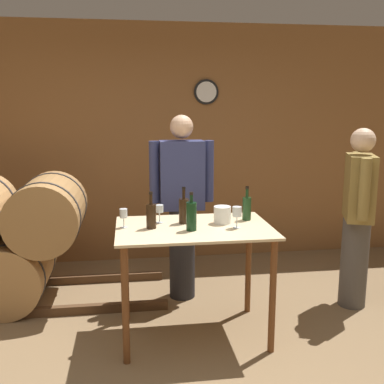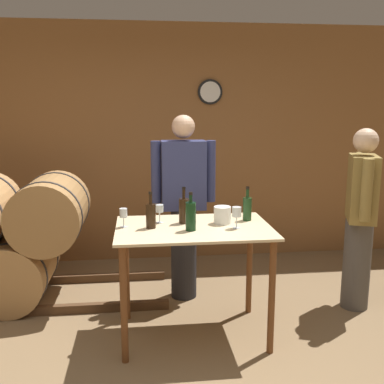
% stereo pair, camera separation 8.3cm
% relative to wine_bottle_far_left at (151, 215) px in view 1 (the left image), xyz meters
% --- Properties ---
extents(ground_plane, '(14.00, 14.00, 0.00)m').
position_rel_wine_bottle_far_left_xyz_m(ground_plane, '(0.17, -0.63, -0.99)').
color(ground_plane, brown).
extents(back_wall, '(8.40, 0.08, 2.70)m').
position_rel_wine_bottle_far_left_xyz_m(back_wall, '(0.17, 1.89, 0.36)').
color(back_wall, brown).
rests_on(back_wall, ground_plane).
extents(tasting_table, '(1.18, 0.79, 0.89)m').
position_rel_wine_bottle_far_left_xyz_m(tasting_table, '(0.32, -0.00, -0.25)').
color(tasting_table, beige).
rests_on(tasting_table, ground_plane).
extents(wine_bottle_far_left, '(0.07, 0.07, 0.28)m').
position_rel_wine_bottle_far_left_xyz_m(wine_bottle_far_left, '(0.00, 0.00, 0.00)').
color(wine_bottle_far_left, black).
rests_on(wine_bottle_far_left, tasting_table).
extents(wine_bottle_left, '(0.08, 0.08, 0.29)m').
position_rel_wine_bottle_far_left_xyz_m(wine_bottle_left, '(0.26, 0.11, 0.00)').
color(wine_bottle_left, black).
rests_on(wine_bottle_left, tasting_table).
extents(wine_bottle_center, '(0.08, 0.08, 0.29)m').
position_rel_wine_bottle_far_left_xyz_m(wine_bottle_center, '(0.29, -0.10, 0.01)').
color(wine_bottle_center, black).
rests_on(wine_bottle_center, tasting_table).
extents(wine_bottle_right, '(0.07, 0.07, 0.28)m').
position_rel_wine_bottle_far_left_xyz_m(wine_bottle_right, '(0.77, 0.14, 0.00)').
color(wine_bottle_right, '#193819').
rests_on(wine_bottle_right, tasting_table).
extents(wine_glass_near_left, '(0.06, 0.06, 0.15)m').
position_rel_wine_bottle_far_left_xyz_m(wine_glass_near_left, '(-0.20, 0.05, 0.00)').
color(wine_glass_near_left, silver).
rests_on(wine_glass_near_left, tasting_table).
extents(wine_glass_near_center, '(0.06, 0.06, 0.15)m').
position_rel_wine_bottle_far_left_xyz_m(wine_glass_near_center, '(0.07, 0.15, 0.01)').
color(wine_glass_near_center, silver).
rests_on(wine_glass_near_center, tasting_table).
extents(wine_glass_near_right, '(0.07, 0.07, 0.16)m').
position_rel_wine_bottle_far_left_xyz_m(wine_glass_near_right, '(0.64, -0.08, 0.02)').
color(wine_glass_near_right, silver).
rests_on(wine_glass_near_right, tasting_table).
extents(ice_bucket, '(0.13, 0.13, 0.13)m').
position_rel_wine_bottle_far_left_xyz_m(ice_bucket, '(0.56, 0.07, -0.03)').
color(ice_bucket, white).
rests_on(ice_bucket, tasting_table).
extents(person_host, '(0.34, 0.56, 1.61)m').
position_rel_wine_bottle_far_left_xyz_m(person_host, '(1.83, 0.33, -0.14)').
color(person_host, '#4C4742').
rests_on(person_host, ground_plane).
extents(person_visitor_with_scarf, '(0.59, 0.24, 1.72)m').
position_rel_wine_bottle_far_left_xyz_m(person_visitor_with_scarf, '(0.32, 0.74, -0.08)').
color(person_visitor_with_scarf, '#232328').
rests_on(person_visitor_with_scarf, ground_plane).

